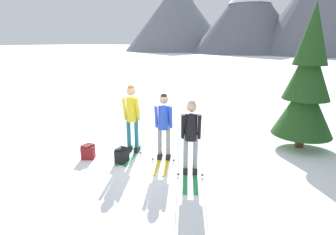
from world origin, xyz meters
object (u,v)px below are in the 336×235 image
object	(u,v)px
skier_in_yellow	(132,116)
skier_in_blue	(164,123)
pine_tree_near	(307,85)
backpack_on_snow_beside	(88,152)
backpack_on_snow_front	(122,155)
skier_in_black	(191,135)

from	to	relation	value
skier_in_yellow	skier_in_blue	world-z (taller)	skier_in_yellow
pine_tree_near	backpack_on_snow_beside	distance (m)	6.16
skier_in_blue	backpack_on_snow_front	world-z (taller)	skier_in_blue
skier_in_blue	pine_tree_near	world-z (taller)	pine_tree_near
backpack_on_snow_beside	skier_in_blue	bearing A→B (deg)	27.08
backpack_on_snow_front	backpack_on_snow_beside	world-z (taller)	same
skier_in_blue	skier_in_black	world-z (taller)	skier_in_black
pine_tree_near	skier_in_blue	bearing A→B (deg)	-139.63
skier_in_blue	pine_tree_near	bearing A→B (deg)	40.37
skier_in_yellow	backpack_on_snow_beside	world-z (taller)	skier_in_yellow
skier_in_black	backpack_on_snow_front	size ratio (longest dim) A/B	4.56
skier_in_yellow	skier_in_black	bearing A→B (deg)	-14.16
pine_tree_near	backpack_on_snow_front	bearing A→B (deg)	-139.83
backpack_on_snow_beside	skier_in_yellow	bearing A→B (deg)	49.98
skier_in_black	backpack_on_snow_front	bearing A→B (deg)	-172.92
skier_in_yellow	backpack_on_snow_front	distance (m)	1.12
skier_in_blue	skier_in_black	xyz separation A→B (m)	(0.94, -0.47, -0.02)
backpack_on_snow_front	skier_in_blue	bearing A→B (deg)	39.42
skier_in_black	backpack_on_snow_beside	bearing A→B (deg)	-170.87
skier_in_yellow	backpack_on_snow_beside	bearing A→B (deg)	-130.02
skier_in_black	backpack_on_snow_beside	xyz separation A→B (m)	(-2.69, -0.43, -0.76)
pine_tree_near	skier_in_black	bearing A→B (deg)	-124.66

